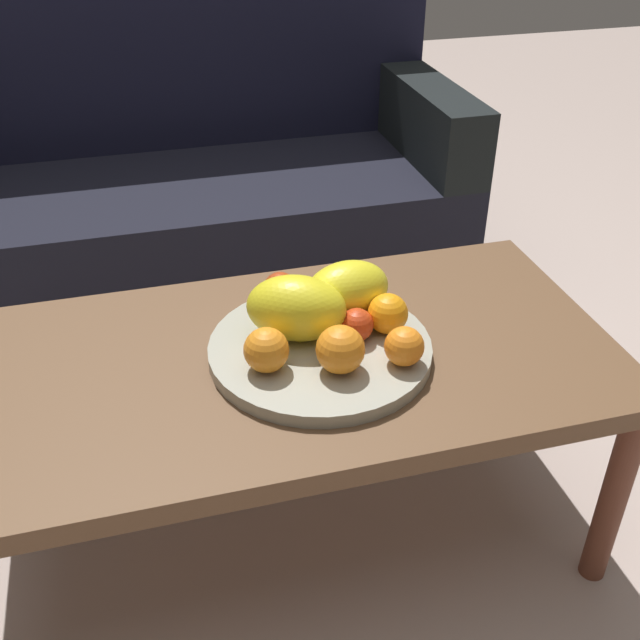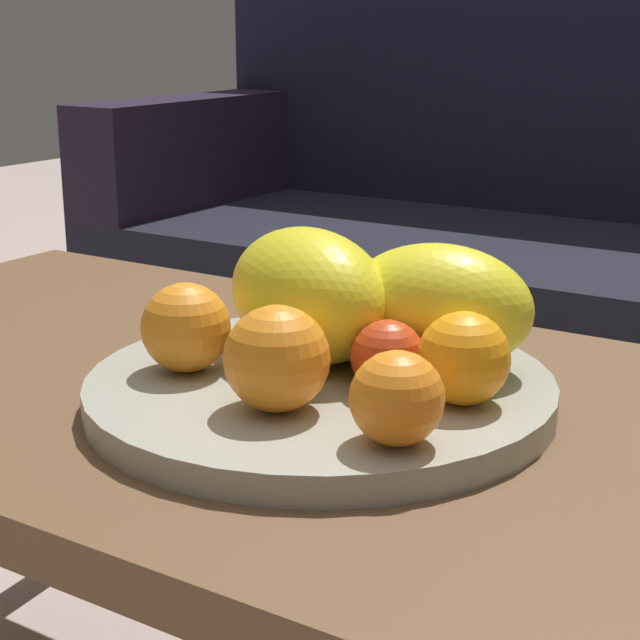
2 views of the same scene
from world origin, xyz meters
The scene contains 12 objects.
coffee_table centered at (0.00, 0.00, 0.41)m, with size 1.19×0.60×0.46m.
couch centered at (-0.12, 1.08, 0.30)m, with size 1.70×0.70×0.90m.
fruit_bowl centered at (0.06, -0.02, 0.47)m, with size 0.40×0.40×0.03m, color #9E9E8E.
melon_large_front centered at (0.13, 0.06, 0.54)m, with size 0.16×0.11×0.11m, color yellow.
melon_smaller_beside centered at (0.02, 0.02, 0.54)m, with size 0.18×0.12×0.12m, color yellow.
orange_front centered at (0.18, -0.11, 0.52)m, with size 0.07×0.07×0.07m, color orange.
orange_left centered at (0.07, -0.10, 0.52)m, with size 0.08×0.08×0.08m, color orange.
orange_right centered at (-0.05, -0.06, 0.52)m, with size 0.08×0.08×0.08m, color orange.
orange_back centered at (0.18, -0.01, 0.52)m, with size 0.07×0.07×0.07m, color orange.
apple_front centered at (0.12, -0.02, 0.51)m, with size 0.06×0.06×0.06m, color #BC3715.
apple_left centered at (0.02, 0.13, 0.52)m, with size 0.07×0.07×0.07m, color #AE3B17.
banana_bunch centered at (0.08, 0.03, 0.51)m, with size 0.17×0.07×0.06m.
Camera 2 is at (0.50, -0.71, 0.77)m, focal length 57.86 mm.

